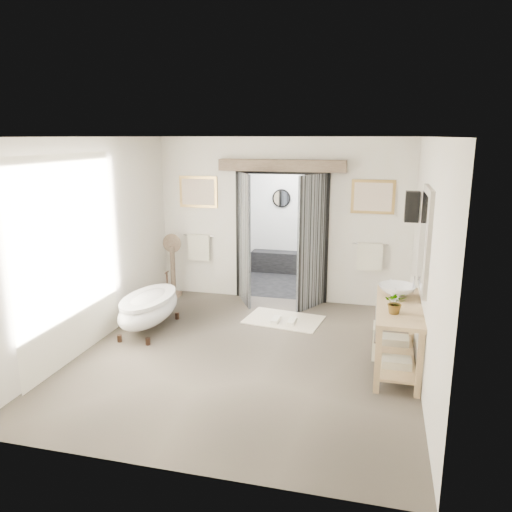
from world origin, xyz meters
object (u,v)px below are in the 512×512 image
(clawfoot_tub, at_px, (149,307))
(basin, at_px, (397,291))
(vanity, at_px, (395,330))
(rug, at_px, (284,319))

(clawfoot_tub, bearing_deg, basin, -1.66)
(clawfoot_tub, relative_size, vanity, 0.95)
(basin, bearing_deg, clawfoot_tub, -158.44)
(rug, bearing_deg, vanity, -37.95)
(rug, relative_size, basin, 2.49)
(vanity, height_order, basin, basin)
(clawfoot_tub, xyz_separation_m, basin, (3.62, -0.10, 0.57))
(clawfoot_tub, relative_size, rug, 1.26)
(clawfoot_tub, bearing_deg, rug, 25.28)
(clawfoot_tub, height_order, basin, basin)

